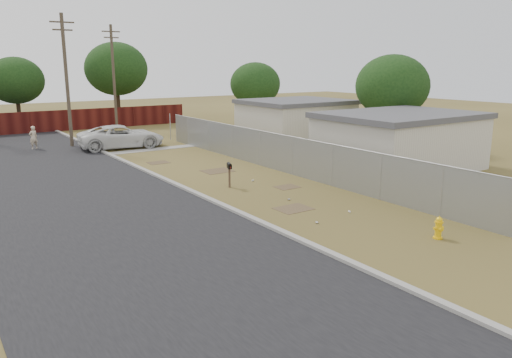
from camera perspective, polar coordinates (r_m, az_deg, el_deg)
ground at (r=24.50m, az=-1.53°, el=-0.38°), size 120.00×120.00×0.00m
street at (r=29.30m, az=-21.57°, el=0.96°), size 15.10×60.00×0.12m
chainlink_fence at (r=26.91m, az=2.87°, el=2.56°), size 0.10×27.06×2.02m
privacy_fence at (r=45.81m, az=-25.61°, el=5.77°), size 30.00×0.12×1.80m
utility_poles at (r=41.75m, az=-21.95°, el=10.76°), size 12.60×8.24×9.00m
houses at (r=32.62m, az=9.92°, el=5.58°), size 9.30×17.24×3.10m
horizon_trees at (r=45.72m, az=-17.17°, el=11.15°), size 33.32×31.94×7.78m
fire_hydrant at (r=17.68m, az=20.14°, el=-5.28°), size 0.39×0.39×0.78m
mailbox at (r=23.32m, az=-3.07°, el=1.27°), size 0.33×0.51×1.18m
pickup_truck at (r=35.65m, az=-15.13°, el=4.71°), size 6.00×3.29×1.59m
pedestrian at (r=37.21m, az=-24.10°, el=4.35°), size 0.67×0.54×1.58m
scattered_litter at (r=21.00m, az=4.87°, el=-2.60°), size 2.07×6.99×0.07m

